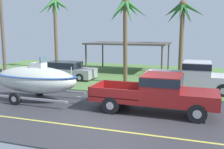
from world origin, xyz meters
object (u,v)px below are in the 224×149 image
parked_pickup_background (196,75)px  carport_awning (129,44)px  palm_tree_near_left (182,19)px  boat_on_trailer (35,79)px  palm_tree_mid (125,18)px  parked_sedan_near (66,71)px  pickup_truck_towing (161,91)px  utility_pole (2,21)px  palm_tree_near_right (55,14)px

parked_pickup_background → carport_awning: carport_awning is taller
carport_awning → palm_tree_near_left: bearing=3.2°
boat_on_trailer → palm_tree_mid: 7.66m
palm_tree_near_left → palm_tree_mid: palm_tree_near_left is taller
parked_pickup_background → parked_sedan_near: 9.92m
boat_on_trailer → palm_tree_mid: bearing=60.9°
boat_on_trailer → carport_awning: bearing=80.0°
pickup_truck_towing → carport_awning: 12.61m
palm_tree_near_left → pickup_truck_towing: bearing=-89.1°
pickup_truck_towing → parked_pickup_background: size_ratio=1.06×
boat_on_trailer → carport_awning: (2.03, 11.56, 1.42)m
parked_pickup_background → utility_pole: 14.16m
pickup_truck_towing → parked_pickup_background: bearing=74.7°
palm_tree_near_left → palm_tree_near_right: bearing=-176.9°
palm_tree_near_left → utility_pole: utility_pole is taller
boat_on_trailer → utility_pole: bearing=143.8°
carport_awning → palm_tree_near_right: 7.88m
palm_tree_mid → parked_sedan_near: bearing=175.3°
parked_pickup_background → palm_tree_near_right: 15.48m
carport_awning → palm_tree_near_left: 5.10m
pickup_truck_towing → parked_sedan_near: 10.58m
pickup_truck_towing → boat_on_trailer: 6.82m
parked_pickup_background → palm_tree_near_right: bearing=155.5°
parked_sedan_near → palm_tree_near_left: bearing=33.4°
pickup_truck_towing → utility_pole: size_ratio=0.69×
palm_tree_near_left → parked_pickup_background: bearing=-77.1°
palm_tree_near_right → pickup_truck_towing: bearing=-42.6°
palm_tree_near_left → palm_tree_mid: size_ratio=1.05×
pickup_truck_towing → palm_tree_near_left: size_ratio=0.94×
palm_tree_near_right → utility_pole: bearing=-91.5°
parked_sedan_near → utility_pole: size_ratio=0.52×
carport_awning → utility_pole: size_ratio=0.84×
carport_awning → parked_pickup_background: bearing=-46.8°
parked_pickup_background → palm_tree_mid: size_ratio=0.93×
utility_pole → palm_tree_near_right: bearing=88.5°
carport_awning → utility_pole: utility_pole is taller
boat_on_trailer → palm_tree_near_right: (-5.33, 11.16, 4.20)m
parked_pickup_background → palm_tree_near_right: (-13.52, 6.17, 4.31)m
pickup_truck_towing → carport_awning: size_ratio=0.83×
pickup_truck_towing → boat_on_trailer: (-6.82, 0.00, 0.15)m
palm_tree_mid → utility_pole: utility_pole is taller
parked_sedan_near → utility_pole: (-3.89, -2.32, 3.81)m
parked_pickup_background → palm_tree_near_left: 7.92m
utility_pole → parked_sedan_near: bearing=30.8°
parked_pickup_background → parked_sedan_near: size_ratio=1.26×
carport_awning → palm_tree_mid: (1.29, -5.60, 2.06)m
palm_tree_near_right → palm_tree_mid: 10.12m
parked_sedan_near → palm_tree_mid: 6.36m
carport_awning → palm_tree_near_right: palm_tree_near_right is taller
carport_awning → parked_sedan_near: bearing=-125.1°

